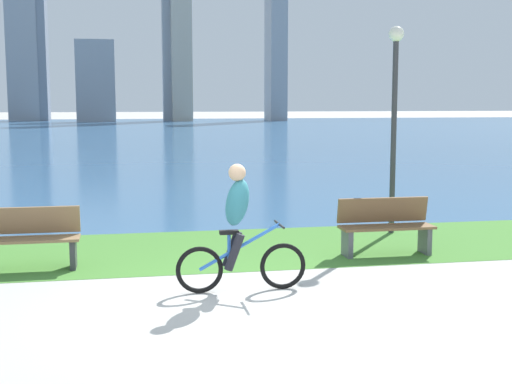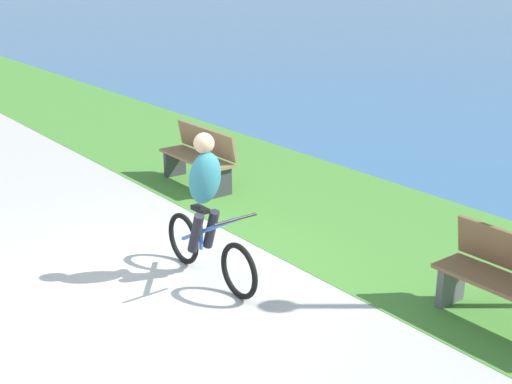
{
  "view_description": "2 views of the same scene",
  "coord_description": "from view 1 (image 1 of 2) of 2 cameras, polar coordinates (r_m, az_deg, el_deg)",
  "views": [
    {
      "loc": [
        -1.26,
        -7.85,
        2.43
      ],
      "look_at": [
        0.41,
        0.92,
        1.25
      ],
      "focal_mm": 48.53,
      "sensor_mm": 36.0,
      "label": 1
    },
    {
      "loc": [
        5.82,
        -3.0,
        3.31
      ],
      "look_at": [
        0.48,
        1.1,
        1.01
      ],
      "focal_mm": 47.34,
      "sensor_mm": 36.0,
      "label": 2
    }
  ],
  "objects": [
    {
      "name": "ground_plane",
      "position": [
        8.31,
        -1.58,
        -9.48
      ],
      "size": [
        300.0,
        300.0,
        0.0
      ],
      "primitive_type": "plane",
      "color": "#B2AFA8"
    },
    {
      "name": "grass_strip_bayside",
      "position": [
        11.46,
        -4.21,
        -4.72
      ],
      "size": [
        120.0,
        3.26,
        0.01
      ],
      "primitive_type": "cube",
      "color": "#478433",
      "rests_on": "ground"
    },
    {
      "name": "bay_water_surface",
      "position": [
        54.54,
        -9.46,
        4.86
      ],
      "size": [
        300.0,
        83.42,
        0.0
      ],
      "primitive_type": "cube",
      "color": "#386693",
      "rests_on": "ground"
    },
    {
      "name": "cyclist_lead",
      "position": [
        8.8,
        -1.46,
        -2.97
      ],
      "size": [
        1.69,
        0.52,
        1.65
      ],
      "color": "black",
      "rests_on": "ground"
    },
    {
      "name": "bench_near_path",
      "position": [
        10.56,
        -18.37,
        -3.68
      ],
      "size": [
        1.5,
        0.47,
        0.9
      ],
      "color": "olive",
      "rests_on": "ground"
    },
    {
      "name": "bench_far_along_path",
      "position": [
        11.18,
        10.62,
        -2.81
      ],
      "size": [
        1.5,
        0.47,
        0.9
      ],
      "color": "brown",
      "rests_on": "ground"
    },
    {
      "name": "lamppost_tall",
      "position": [
        12.87,
        11.35,
        7.57
      ],
      "size": [
        0.28,
        0.28,
        3.76
      ],
      "color": "#38383D",
      "rests_on": "ground"
    },
    {
      "name": "city_skyline_far_shore",
      "position": [
        87.53,
        -10.94,
        12.98
      ],
      "size": [
        33.43,
        8.11,
        27.77
      ],
      "color": "#8C939E",
      "rests_on": "ground"
    }
  ]
}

